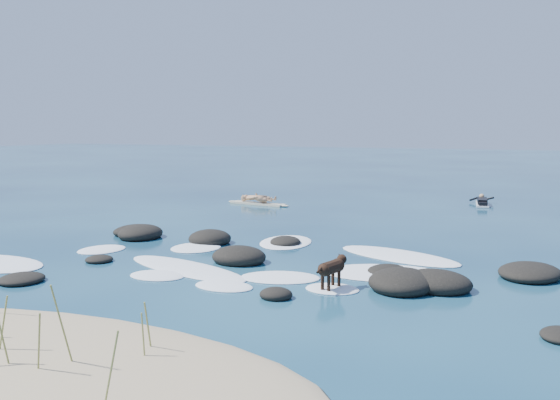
% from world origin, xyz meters
% --- Properties ---
extents(ground, '(160.00, 160.00, 0.00)m').
position_xyz_m(ground, '(0.00, 0.00, 0.00)').
color(ground, '#0A2642').
rests_on(ground, ground).
extents(sand_dune, '(9.00, 4.40, 0.60)m').
position_xyz_m(sand_dune, '(0.00, -8.20, 0.00)').
color(sand_dune, '#9E8966').
rests_on(sand_dune, ground).
extents(dune_grass, '(4.29, 2.10, 1.21)m').
position_xyz_m(dune_grass, '(-0.03, -8.21, 0.60)').
color(dune_grass, olive).
rests_on(dune_grass, ground).
extents(reef_rocks, '(12.80, 7.27, 0.53)m').
position_xyz_m(reef_rocks, '(0.58, -0.65, 0.11)').
color(reef_rocks, black).
rests_on(reef_rocks, ground).
extents(breaking_foam, '(12.09, 7.60, 0.12)m').
position_xyz_m(breaking_foam, '(-0.40, -1.21, 0.01)').
color(breaking_foam, white).
rests_on(breaking_foam, ground).
extents(standing_surfer_rig, '(3.03, 0.90, 1.73)m').
position_xyz_m(standing_surfer_rig, '(-5.04, 9.06, 0.68)').
color(standing_surfer_rig, beige).
rests_on(standing_surfer_rig, ground).
extents(paddling_surfer_rig, '(1.01, 2.30, 0.40)m').
position_xyz_m(paddling_surfer_rig, '(3.51, 12.77, 0.14)').
color(paddling_surfer_rig, silver).
rests_on(paddling_surfer_rig, ground).
extents(dog, '(0.42, 1.09, 0.70)m').
position_xyz_m(dog, '(2.41, -2.59, 0.46)').
color(dog, black).
rests_on(dog, ground).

